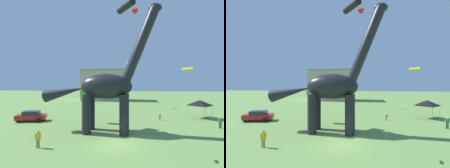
# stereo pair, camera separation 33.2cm
# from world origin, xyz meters

# --- Properties ---
(ground_plane) EXTENTS (240.00, 240.00, 0.00)m
(ground_plane) POSITION_xyz_m (0.00, 0.00, 0.00)
(ground_plane) COLOR #6B9347
(dinosaur_sculpture) EXTENTS (14.13, 2.99, 14.77)m
(dinosaur_sculpture) POSITION_xyz_m (-1.64, 3.89, 5.34)
(dinosaur_sculpture) COLOR black
(dinosaur_sculpture) RESTS_ON ground_plane
(parked_sedan_left) EXTENTS (4.53, 2.89, 1.55)m
(parked_sedan_left) POSITION_xyz_m (-13.78, 8.06, 0.81)
(parked_sedan_left) COLOR red
(parked_sedan_left) RESTS_ON ground_plane
(person_watching_child) EXTENTS (0.39, 0.17, 1.04)m
(person_watching_child) POSITION_xyz_m (5.67, 11.15, 0.63)
(person_watching_child) COLOR #6B6056
(person_watching_child) RESTS_ON ground_plane
(person_strolling_adult) EXTENTS (0.55, 0.24, 1.46)m
(person_strolling_adult) POSITION_xyz_m (12.56, 7.36, 0.88)
(person_strolling_adult) COLOR black
(person_strolling_adult) RESTS_ON ground_plane
(person_near_flyer) EXTENTS (0.58, 0.25, 1.54)m
(person_near_flyer) POSITION_xyz_m (-6.77, -1.61, 0.93)
(person_near_flyer) COLOR #6B6056
(person_near_flyer) RESTS_ON ground_plane
(festival_canopy_tent) EXTENTS (3.15, 3.15, 3.00)m
(festival_canopy_tent) POSITION_xyz_m (12.47, 13.60, 2.54)
(festival_canopy_tent) COLOR #B2B2B7
(festival_canopy_tent) RESTS_ON ground_plane
(kite_far_right) EXTENTS (0.79, 0.79, 0.81)m
(kite_far_right) POSITION_xyz_m (0.38, 25.25, 10.77)
(kite_far_right) COLOR orange
(kite_far_left) EXTENTS (0.62, 0.72, 0.20)m
(kite_far_left) POSITION_xyz_m (2.56, -1.80, 4.97)
(kite_far_left) COLOR yellow
(kite_near_high) EXTENTS (3.12, 2.98, 0.88)m
(kite_near_high) POSITION_xyz_m (0.94, 5.47, 15.26)
(kite_near_high) COLOR black
(kite_mid_left) EXTENTS (1.96, 1.99, 2.22)m
(kite_mid_left) POSITION_xyz_m (-2.88, 6.11, 6.39)
(kite_mid_left) COLOR orange
(kite_trailing) EXTENTS (1.90, 1.97, 0.56)m
(kite_trailing) POSITION_xyz_m (11.51, 16.51, 8.35)
(kite_trailing) COLOR yellow
(kite_mid_right) EXTENTS (0.98, 0.98, 1.13)m
(kite_mid_right) POSITION_xyz_m (-5.71, 8.54, 4.53)
(kite_mid_right) COLOR orange
(background_building_block) EXTENTS (15.23, 9.00, 10.70)m
(background_building_block) POSITION_xyz_m (-8.72, 42.71, 5.36)
(background_building_block) COLOR #B7A893
(background_building_block) RESTS_ON ground_plane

